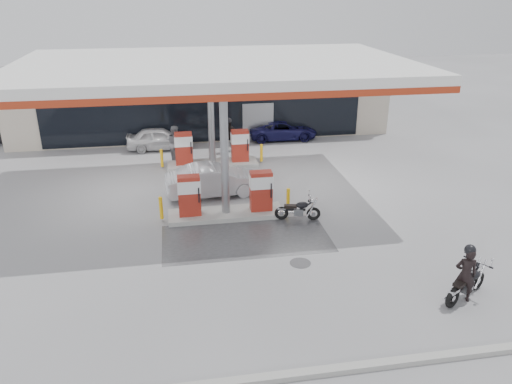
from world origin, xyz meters
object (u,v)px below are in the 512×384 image
(pump_island_near, at_px, (226,199))
(pump_island_far, at_px, (212,152))
(parked_motorcycle, at_px, (298,210))
(main_motorcycle, at_px, (467,284))
(attendant, at_px, (175,144))
(sedan_white, at_px, (160,139))
(parked_car_left, at_px, (31,132))
(parked_car_right, at_px, (283,130))
(hatchback_silver, at_px, (214,180))
(biker_main, at_px, (465,275))
(biker_walking, at_px, (229,136))

(pump_island_near, relative_size, pump_island_far, 1.00)
(pump_island_near, height_order, parked_motorcycle, pump_island_near)
(main_motorcycle, bearing_deg, pump_island_far, 86.11)
(pump_island_near, relative_size, main_motorcycle, 2.84)
(attendant, bearing_deg, sedan_white, 2.22)
(sedan_white, bearing_deg, pump_island_far, -140.28)
(pump_island_near, distance_m, main_motorcycle, 9.16)
(parked_car_left, bearing_deg, pump_island_near, -149.20)
(pump_island_far, distance_m, parked_car_right, 6.02)
(pump_island_near, xyz_separation_m, sedan_white, (-2.63, 9.20, -0.10))
(hatchback_silver, bearing_deg, parked_motorcycle, -140.87)
(parked_motorcycle, bearing_deg, biker_main, -48.81)
(parked_motorcycle, relative_size, sedan_white, 0.49)
(main_motorcycle, bearing_deg, hatchback_silver, 96.12)
(pump_island_near, relative_size, biker_walking, 2.93)
(pump_island_far, distance_m, hatchback_silver, 3.81)
(biker_main, distance_m, parked_car_right, 16.87)
(pump_island_near, distance_m, sedan_white, 9.57)
(parked_motorcycle, bearing_deg, pump_island_near, 175.42)
(biker_walking, bearing_deg, parked_car_right, 22.94)
(hatchback_silver, bearing_deg, parked_car_left, 39.10)
(pump_island_near, bearing_deg, parked_motorcycle, -16.46)
(attendant, height_order, parked_car_left, attendant)
(main_motorcycle, bearing_deg, pump_island_near, 102.94)
(biker_main, xyz_separation_m, parked_motorcycle, (-3.36, 5.99, -0.45))
(biker_main, distance_m, sedan_white, 18.21)
(biker_main, bearing_deg, pump_island_near, -32.75)
(main_motorcycle, distance_m, biker_walking, 15.76)
(attendant, relative_size, parked_car_left, 0.51)
(pump_island_far, height_order, biker_walking, pump_island_far)
(pump_island_far, bearing_deg, attendant, 150.79)
(parked_motorcycle, xyz_separation_m, attendant, (-4.51, 7.80, 0.54))
(parked_car_left, height_order, biker_walking, biker_walking)
(attendant, bearing_deg, parked_car_left, 40.03)
(main_motorcycle, xyz_separation_m, biker_walking, (-5.14, 14.89, 0.42))
(parked_motorcycle, relative_size, biker_walking, 1.01)
(pump_island_near, relative_size, parked_car_right, 1.28)
(pump_island_near, relative_size, attendant, 2.72)
(pump_island_near, relative_size, sedan_white, 1.43)
(hatchback_silver, height_order, parked_car_left, hatchback_silver)
(main_motorcycle, xyz_separation_m, parked_car_right, (-1.75, 16.69, 0.10))
(attendant, distance_m, hatchback_silver, 5.04)
(pump_island_far, xyz_separation_m, biker_walking, (1.11, 2.20, 0.17))
(parked_motorcycle, height_order, biker_walking, biker_walking)
(sedan_white, xyz_separation_m, parked_car_right, (7.13, 0.80, -0.06))
(attendant, relative_size, parked_car_right, 0.47)
(biker_main, distance_m, parked_motorcycle, 6.88)
(biker_main, xyz_separation_m, parked_car_left, (-16.09, 18.79, -0.31))
(pump_island_near, height_order, parked_car_right, pump_island_near)
(parked_motorcycle, bearing_deg, pump_island_far, 123.70)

